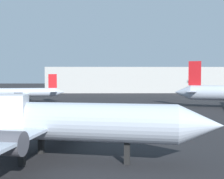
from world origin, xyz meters
TOP-DOWN VIEW (x-y plane):
  - airplane_at_gate at (-7.10, 11.03)m, footprint 30.42×30.61m
  - airplane_distant at (-25.76, 65.90)m, footprint 25.51×19.69m
  - terminal_building at (13.56, 123.89)m, footprint 85.04×23.07m

SIDE VIEW (x-z plane):
  - airplane_distant at x=-25.76m, z-range -1.12..7.05m
  - airplane_at_gate at x=-7.10m, z-range -1.55..8.48m
  - terminal_building at x=13.56m, z-range 0.00..11.82m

